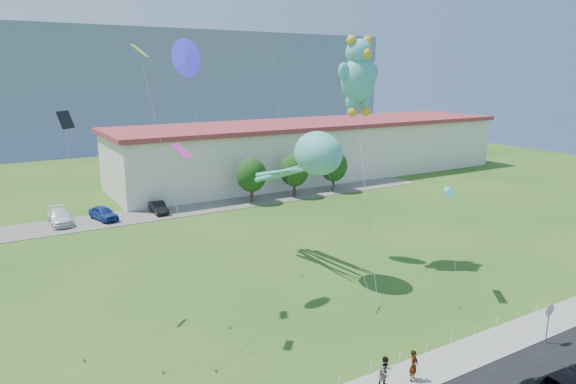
# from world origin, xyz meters

# --- Properties ---
(ground) EXTENTS (160.00, 160.00, 0.00)m
(ground) POSITION_xyz_m (0.00, 0.00, 0.00)
(ground) COLOR #244C15
(ground) RESTS_ON ground
(sidewalk) EXTENTS (80.00, 2.50, 0.10)m
(sidewalk) POSITION_xyz_m (0.00, -2.75, 0.05)
(sidewalk) COLOR gray
(sidewalk) RESTS_ON ground
(parking_strip) EXTENTS (70.00, 6.00, 0.06)m
(parking_strip) POSITION_xyz_m (0.00, 35.00, 0.03)
(parking_strip) COLOR #59544C
(parking_strip) RESTS_ON ground
(hill_ridge) EXTENTS (160.00, 50.00, 25.00)m
(hill_ridge) POSITION_xyz_m (0.00, 120.00, 12.50)
(hill_ridge) COLOR slate
(hill_ridge) RESTS_ON ground
(warehouse) EXTENTS (61.00, 15.00, 8.20)m
(warehouse) POSITION_xyz_m (26.00, 44.00, 4.12)
(warehouse) COLOR beige
(warehouse) RESTS_ON ground
(stop_sign) EXTENTS (0.80, 0.07, 2.50)m
(stop_sign) POSITION_xyz_m (9.50, -4.21, 1.87)
(stop_sign) COLOR slate
(stop_sign) RESTS_ON ground
(rope_fence) EXTENTS (26.05, 0.05, 0.50)m
(rope_fence) POSITION_xyz_m (0.00, -1.30, 0.25)
(rope_fence) COLOR white
(rope_fence) RESTS_ON ground
(tree_near) EXTENTS (3.60, 3.60, 5.47)m
(tree_near) POSITION_xyz_m (10.00, 34.00, 3.39)
(tree_near) COLOR #3F2B19
(tree_near) RESTS_ON ground
(tree_mid) EXTENTS (3.60, 3.60, 5.47)m
(tree_mid) POSITION_xyz_m (16.00, 34.00, 3.39)
(tree_mid) COLOR #3F2B19
(tree_mid) RESTS_ON ground
(tree_far) EXTENTS (3.60, 3.60, 5.47)m
(tree_far) POSITION_xyz_m (22.00, 34.00, 3.39)
(tree_far) COLOR #3F2B19
(tree_far) RESTS_ON ground
(pedestrian_left) EXTENTS (0.70, 0.59, 1.62)m
(pedestrian_left) POSITION_xyz_m (0.27, -3.04, 0.91)
(pedestrian_left) COLOR gray
(pedestrian_left) RESTS_ON sidewalk
(pedestrian_right) EXTENTS (0.79, 0.63, 1.59)m
(pedestrian_right) POSITION_xyz_m (-1.29, -2.72, 0.90)
(pedestrian_right) COLOR gray
(pedestrian_right) RESTS_ON sidewalk
(parked_car_white) EXTENTS (2.11, 5.10, 1.48)m
(parked_car_white) POSITION_xyz_m (-11.06, 36.00, 0.80)
(parked_car_white) COLOR white
(parked_car_white) RESTS_ON parking_strip
(parked_car_blue) EXTENTS (2.73, 4.52, 1.44)m
(parked_car_blue) POSITION_xyz_m (-6.90, 35.22, 0.78)
(parked_car_blue) COLOR navy
(parked_car_blue) RESTS_ON parking_strip
(parked_car_black) EXTENTS (1.42, 3.85, 1.26)m
(parked_car_black) POSITION_xyz_m (-1.09, 34.95, 0.69)
(parked_car_black) COLOR black
(parked_car_black) RESTS_ON parking_strip
(octopus_kite) EXTENTS (3.15, 13.88, 11.17)m
(octopus_kite) POSITION_xyz_m (3.49, 11.69, 8.86)
(octopus_kite) COLOR teal
(octopus_kite) RESTS_ON ground
(teddy_bear_kite) EXTENTS (6.32, 9.58, 17.95)m
(teddy_bear_kite) POSITION_xyz_m (8.51, 12.42, 15.09)
(teddy_bear_kite) COLOR teal
(teddy_bear_kite) RESTS_ON ground
(small_kite_yellow) EXTENTS (1.29, 10.33, 16.92)m
(small_kite_yellow) POSITION_xyz_m (-8.16, 11.11, 14.12)
(small_kite_yellow) COLOR #B7E335
(small_kite_yellow) RESTS_ON ground
(small_kite_pink) EXTENTS (3.30, 3.72, 11.48)m
(small_kite_pink) POSITION_xyz_m (-7.99, 6.81, 9.83)
(small_kite_pink) COLOR #FD38AF
(small_kite_pink) RESTS_ON ground
(small_kite_cyan) EXTENTS (1.20, 3.60, 7.78)m
(small_kite_cyan) POSITION_xyz_m (9.78, 3.90, 7.29)
(small_kite_cyan) COLOR #38D4FF
(small_kite_cyan) RESTS_ON ground
(small_kite_blue) EXTENTS (1.80, 6.67, 16.84)m
(small_kite_blue) POSITION_xyz_m (-5.21, 12.57, 15.79)
(small_kite_blue) COLOR #3128E7
(small_kite_blue) RESTS_ON ground
(small_kite_black) EXTENTS (1.72, 6.64, 12.91)m
(small_kite_black) POSITION_xyz_m (-12.72, 12.64, 10.97)
(small_kite_black) COLOR black
(small_kite_black) RESTS_ON ground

